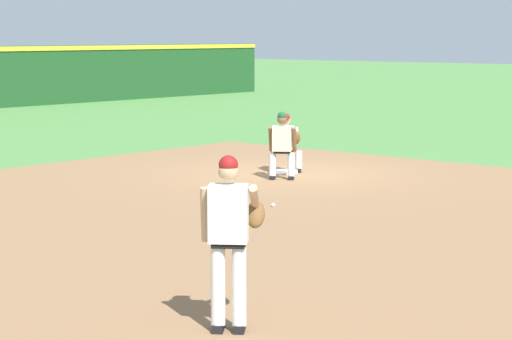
% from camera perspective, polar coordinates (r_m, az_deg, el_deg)
% --- Properties ---
extents(ground_plane, '(160.00, 160.00, 0.00)m').
position_cam_1_polar(ground_plane, '(22.24, 1.71, -0.22)').
color(ground_plane, '#518942').
extents(infield_dirt_patch, '(18.00, 18.00, 0.01)m').
position_cam_1_polar(infield_dirt_patch, '(16.33, 0.67, -3.11)').
color(infield_dirt_patch, '#936B47').
rests_on(infield_dirt_patch, ground).
extents(first_base_bag, '(0.38, 0.38, 0.09)m').
position_cam_1_polar(first_base_bag, '(22.23, 1.71, -0.10)').
color(first_base_bag, white).
rests_on(first_base_bag, ground).
extents(baseball, '(0.07, 0.07, 0.07)m').
position_cam_1_polar(baseball, '(17.95, 0.99, -2.01)').
color(baseball, white).
rests_on(baseball, ground).
extents(pitcher, '(0.85, 0.57, 1.86)m').
position_cam_1_polar(pitcher, '(10.30, -1.48, -3.57)').
color(pitcher, black).
rests_on(pitcher, ground).
extents(first_baseman, '(0.79, 1.06, 1.34)m').
position_cam_1_polar(first_baseman, '(22.34, 1.74, 1.71)').
color(first_baseman, black).
rests_on(first_baseman, ground).
extents(baserunner, '(0.64, 0.68, 1.46)m').
position_cam_1_polar(baserunner, '(21.22, 1.49, 1.56)').
color(baserunner, black).
rests_on(baserunner, ground).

